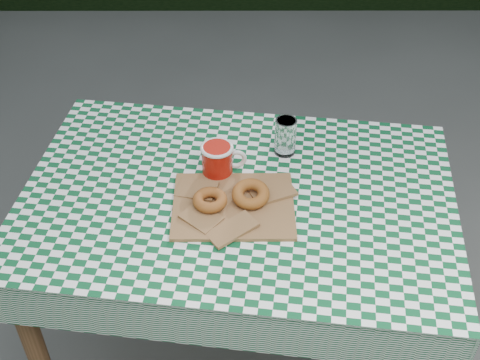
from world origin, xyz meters
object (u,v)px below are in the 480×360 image
Objects in this scene: paper_bag at (233,205)px; coffee_mug at (217,160)px; table at (238,282)px; drinking_glass at (285,136)px.

paper_bag is 0.16m from coffee_mug.
table is 0.39m from paper_bag.
table is 3.61× the size of paper_bag.
drinking_glass is at bearing 58.05° from paper_bag.
drinking_glass is at bearing 61.41° from table.
drinking_glass reaches higher than paper_bag.
table is 0.50m from drinking_glass.
paper_bag is 1.88× the size of coffee_mug.
table is at bearing -63.51° from coffee_mug.
coffee_mug reaches higher than table.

